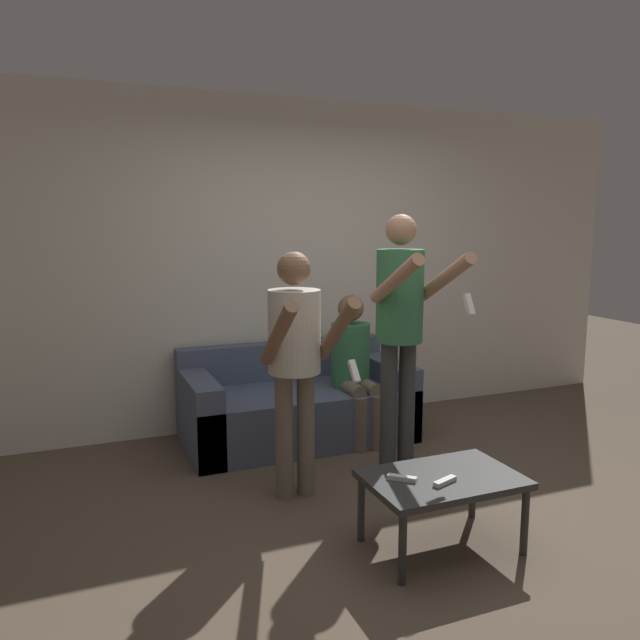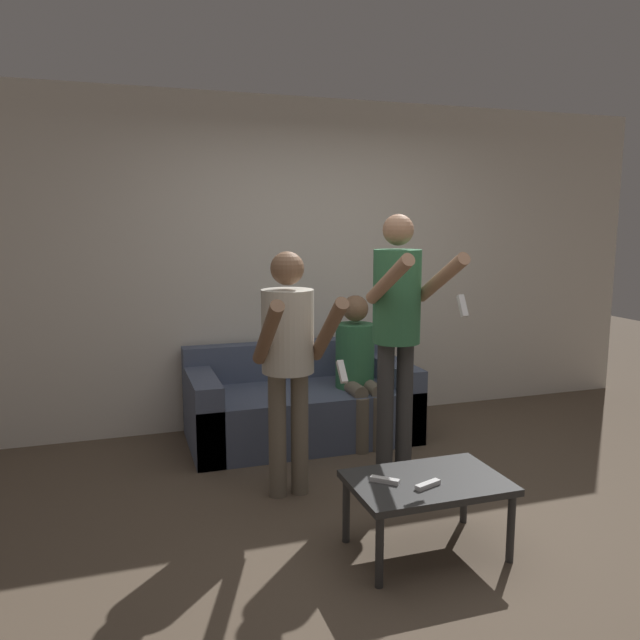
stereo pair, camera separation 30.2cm
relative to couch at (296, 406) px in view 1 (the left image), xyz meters
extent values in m
plane|color=brown|center=(0.22, -1.56, -0.26)|extent=(14.00, 14.00, 0.00)
cube|color=silver|center=(0.22, 0.48, 1.09)|extent=(6.40, 0.06, 2.70)
cube|color=#4C5670|center=(0.00, -0.03, -0.05)|extent=(1.74, 0.88, 0.42)
cube|color=#4C5670|center=(0.00, 0.33, 0.31)|extent=(1.74, 0.16, 0.30)
cube|color=#4C5670|center=(-0.77, -0.03, 0.03)|extent=(0.20, 0.88, 0.58)
cube|color=#4C5670|center=(0.77, -0.03, 0.03)|extent=(0.20, 0.88, 0.58)
cylinder|color=#6B6051|center=(-0.43, -0.98, 0.14)|extent=(0.11, 0.11, 0.79)
cylinder|color=#6B6051|center=(-0.29, -0.98, 0.14)|extent=(0.11, 0.11, 0.79)
cylinder|color=beige|center=(-0.36, -0.98, 0.79)|extent=(0.32, 0.32, 0.51)
sphere|color=brown|center=(-0.36, -0.98, 1.17)|extent=(0.20, 0.20, 0.20)
cylinder|color=brown|center=(-0.54, -1.21, 0.82)|extent=(0.08, 0.52, 0.44)
cylinder|color=brown|center=(-0.18, -1.21, 0.82)|extent=(0.08, 0.52, 0.44)
cube|color=white|center=(-0.18, -1.45, 0.63)|extent=(0.04, 0.10, 0.12)
cylinder|color=#383838|center=(0.29, -0.98, 0.21)|extent=(0.11, 0.11, 0.93)
cylinder|color=#383838|center=(0.43, -0.98, 0.21)|extent=(0.11, 0.11, 0.93)
cylinder|color=#337047|center=(0.36, -0.98, 0.97)|extent=(0.31, 0.31, 0.60)
sphere|color=#A87A5B|center=(0.36, -0.98, 1.39)|extent=(0.20, 0.20, 0.20)
cylinder|color=#A87A5B|center=(0.19, -1.23, 1.10)|extent=(0.08, 0.54, 0.34)
cylinder|color=#A87A5B|center=(0.53, -1.23, 1.10)|extent=(0.08, 0.54, 0.34)
cube|color=white|center=(0.53, -1.49, 0.97)|extent=(0.04, 0.09, 0.13)
cylinder|color=#6B6051|center=(0.34, -0.45, -0.05)|extent=(0.11, 0.11, 0.42)
cylinder|color=#6B6051|center=(0.48, -0.45, -0.05)|extent=(0.11, 0.11, 0.42)
cylinder|color=#6B6051|center=(0.34, -0.29, 0.19)|extent=(0.11, 0.32, 0.11)
cylinder|color=#6B6051|center=(0.48, -0.29, 0.19)|extent=(0.11, 0.32, 0.11)
cylinder|color=#337047|center=(0.41, -0.13, 0.41)|extent=(0.30, 0.30, 0.50)
sphere|color=brown|center=(0.41, -0.13, 0.78)|extent=(0.20, 0.20, 0.20)
cube|color=#2D2D2D|center=(0.13, -1.87, 0.12)|extent=(0.80, 0.52, 0.04)
cylinder|color=#2D2D2D|center=(-0.23, -2.09, -0.08)|extent=(0.04, 0.04, 0.36)
cylinder|color=#2D2D2D|center=(0.49, -2.09, -0.08)|extent=(0.04, 0.04, 0.36)
cylinder|color=#2D2D2D|center=(-0.23, -1.65, -0.08)|extent=(0.04, 0.04, 0.36)
cylinder|color=#2D2D2D|center=(0.49, -1.65, -0.08)|extent=(0.04, 0.04, 0.36)
cube|color=white|center=(0.09, -1.95, 0.15)|extent=(0.15, 0.08, 0.02)
cube|color=white|center=(-0.09, -1.84, 0.15)|extent=(0.14, 0.13, 0.02)
camera|label=1|loc=(-1.61, -4.47, 1.44)|focal=35.00mm
camera|label=2|loc=(-1.33, -4.57, 1.44)|focal=35.00mm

